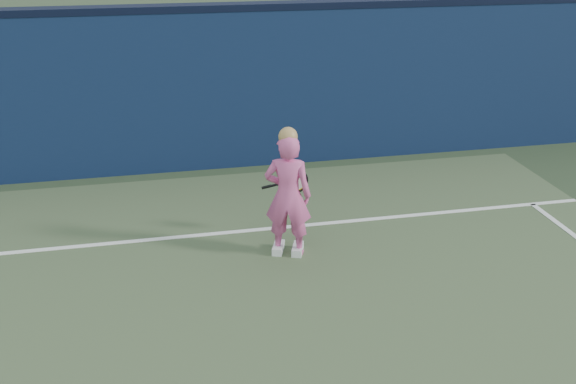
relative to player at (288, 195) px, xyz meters
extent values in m
cube|color=#0E1E3D|center=(-1.07, 3.15, 0.47)|extent=(24.00, 0.40, 2.50)
cube|color=black|center=(-1.07, 3.15, 1.77)|extent=(24.00, 0.42, 0.10)
imported|color=#DA5497|center=(0.00, 0.00, -0.01)|extent=(0.65, 0.53, 1.54)
sphere|color=tan|center=(0.00, 0.00, 0.73)|extent=(0.22, 0.22, 0.22)
cube|color=white|center=(0.11, -0.04, -0.73)|extent=(0.21, 0.30, 0.10)
cube|color=white|center=(-0.11, 0.04, -0.73)|extent=(0.21, 0.30, 0.10)
torus|color=black|center=(0.18, 0.41, -0.01)|extent=(0.32, 0.06, 0.32)
torus|color=gold|center=(0.18, 0.41, -0.01)|extent=(0.26, 0.04, 0.26)
cylinder|color=beige|center=(0.18, 0.41, -0.01)|extent=(0.26, 0.03, 0.26)
cylinder|color=black|center=(-0.04, 0.49, -0.07)|extent=(0.29, 0.08, 0.11)
cylinder|color=black|center=(-0.17, 0.54, -0.11)|extent=(0.14, 0.06, 0.07)
cube|color=white|center=(-1.07, 0.65, -0.76)|extent=(11.00, 0.08, 0.01)
camera|label=1|loc=(-1.30, -6.44, 2.97)|focal=38.00mm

